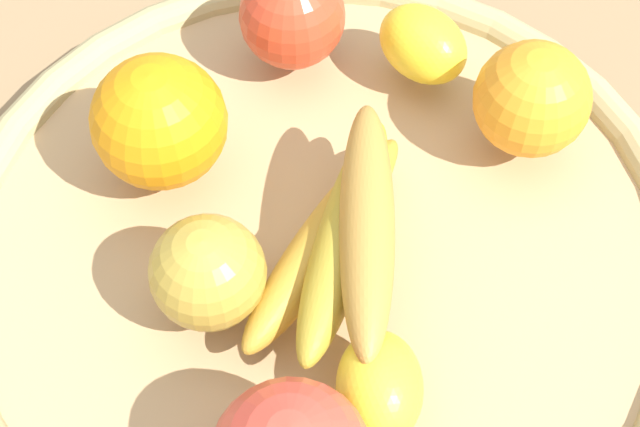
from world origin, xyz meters
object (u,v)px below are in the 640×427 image
at_px(lemon_0, 380,387).
at_px(apple_0, 292,16).
at_px(apple_2, 208,273).
at_px(lemon_1, 423,44).
at_px(orange_1, 159,122).
at_px(orange_0, 532,99).
at_px(banana_bunch, 344,234).

distance_m(lemon_0, apple_0, 0.26).
height_order(lemon_0, apple_2, apple_2).
relative_size(lemon_0, apple_0, 0.88).
height_order(lemon_1, apple_2, apple_2).
bearing_deg(lemon_1, orange_1, 105.57).
relative_size(orange_0, banana_bunch, 0.42).
distance_m(banana_bunch, lemon_1, 0.16).
distance_m(orange_0, apple_0, 0.16).
relative_size(lemon_1, apple_2, 0.99).
bearing_deg(lemon_0, orange_1, 27.84).
height_order(orange_1, banana_bunch, orange_1).
distance_m(orange_0, apple_2, 0.23).
height_order(apple_0, banana_bunch, apple_0).
bearing_deg(orange_1, banana_bunch, -133.41).
distance_m(lemon_0, orange_1, 0.21).
distance_m(apple_0, apple_2, 0.20).
height_order(orange_0, lemon_1, orange_0).
xyz_separation_m(orange_1, banana_bunch, (-0.09, -0.10, -0.01)).
relative_size(banana_bunch, lemon_1, 2.67).
bearing_deg(apple_0, orange_1, 130.05).
xyz_separation_m(orange_0, apple_0, (0.10, 0.13, -0.00)).
xyz_separation_m(apple_0, lemon_1, (-0.03, -0.08, -0.01)).
bearing_deg(lemon_1, apple_0, 70.13).
distance_m(orange_0, orange_1, 0.23).
relative_size(orange_1, apple_2, 1.26).
height_order(lemon_0, banana_bunch, banana_bunch).
distance_m(lemon_0, apple_2, 0.11).
bearing_deg(banana_bunch, lemon_1, -30.04).
relative_size(orange_0, lemon_1, 1.12).
relative_size(orange_1, lemon_1, 1.27).
height_order(lemon_0, lemon_1, lemon_1).
distance_m(banana_bunch, apple_2, 0.08).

